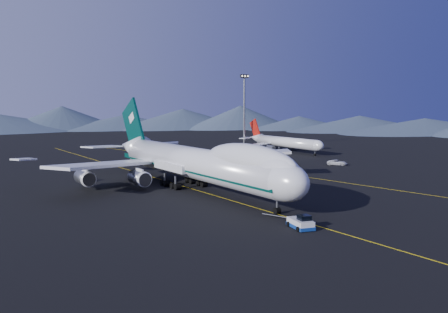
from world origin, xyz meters
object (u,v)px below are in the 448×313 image
boeing_747 (196,162)px  pushback_tug (301,224)px  service_van (337,162)px  floodlight_mast (244,111)px  second_jet (284,142)px

boeing_747 → pushback_tug: bearing=-94.8°
boeing_747 → pushback_tug: 36.07m
service_van → pushback_tug: bearing=-176.8°
service_van → floodlight_mast: 58.58m
pushback_tug → second_jet: bearing=65.3°
second_jet → service_van: bearing=-117.5°
boeing_747 → second_jet: 83.12m
boeing_747 → floodlight_mast: 92.77m
pushback_tug → boeing_747: bearing=99.3°
pushback_tug → second_jet: (69.16, 85.84, 2.85)m
second_jet → floodlight_mast: floodlight_mast is taller
second_jet → service_van: (-12.01, -37.95, -2.72)m
boeing_747 → service_van: 55.76m
boeing_747 → second_jet: bearing=37.2°
boeing_747 → pushback_tug: boeing_747 is taller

